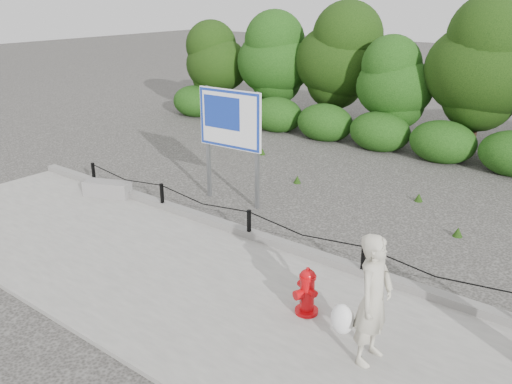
{
  "coord_description": "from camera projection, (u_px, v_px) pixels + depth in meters",
  "views": [
    {
      "loc": [
        6.14,
        -7.62,
        4.71
      ],
      "look_at": [
        0.02,
        0.2,
        1.0
      ],
      "focal_mm": 38.0,
      "sensor_mm": 36.0,
      "label": 1
    }
  ],
  "objects": [
    {
      "name": "advertising_sign",
      "position": [
        230.0,
        124.0,
        12.15
      ],
      "size": [
        1.67,
        0.22,
        2.67
      ],
      "rotation": [
        0.0,
        0.0,
        0.06
      ],
      "color": "slate",
      "rests_on": "ground"
    },
    {
      "name": "curb",
      "position": [
        251.0,
        234.0,
        10.8
      ],
      "size": [
        14.0,
        0.22,
        0.14
      ],
      "primitive_type": "cube",
      "color": "slate",
      "rests_on": "sidewalk"
    },
    {
      "name": "ground",
      "position": [
        249.0,
        241.0,
        10.81
      ],
      "size": [
        90.0,
        90.0,
        0.0
      ],
      "primitive_type": "plane",
      "color": "#2D2B28",
      "rests_on": "ground"
    },
    {
      "name": "chain_barrier",
      "position": [
        249.0,
        220.0,
        10.65
      ],
      "size": [
        10.06,
        0.06,
        0.6
      ],
      "color": "black",
      "rests_on": "sidewalk"
    },
    {
      "name": "sidewalk",
      "position": [
        177.0,
        279.0,
        9.32
      ],
      "size": [
        14.0,
        4.0,
        0.08
      ],
      "primitive_type": "cube",
      "color": "gray",
      "rests_on": "ground"
    },
    {
      "name": "concrete_block",
      "position": [
        107.0,
        189.0,
        12.93
      ],
      "size": [
        1.18,
        0.81,
        0.36
      ],
      "primitive_type": "cube",
      "rotation": [
        0.0,
        0.0,
        0.41
      ],
      "color": "gray",
      "rests_on": "sidewalk"
    },
    {
      "name": "pedestrian",
      "position": [
        372.0,
        301.0,
        6.95
      ],
      "size": [
        0.73,
        0.66,
        1.81
      ],
      "rotation": [
        0.0,
        0.0,
        1.57
      ],
      "color": "#B8B29E",
      "rests_on": "sidewalk"
    },
    {
      "name": "treeline",
      "position": [
        482.0,
        69.0,
        15.67
      ],
      "size": [
        20.27,
        3.76,
        4.93
      ],
      "color": "black",
      "rests_on": "ground"
    },
    {
      "name": "fire_hydrant",
      "position": [
        307.0,
        292.0,
        8.15
      ],
      "size": [
        0.47,
        0.47,
        0.77
      ],
      "rotation": [
        0.0,
        0.0,
        -0.38
      ],
      "color": "#BE070C",
      "rests_on": "sidewalk"
    }
  ]
}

